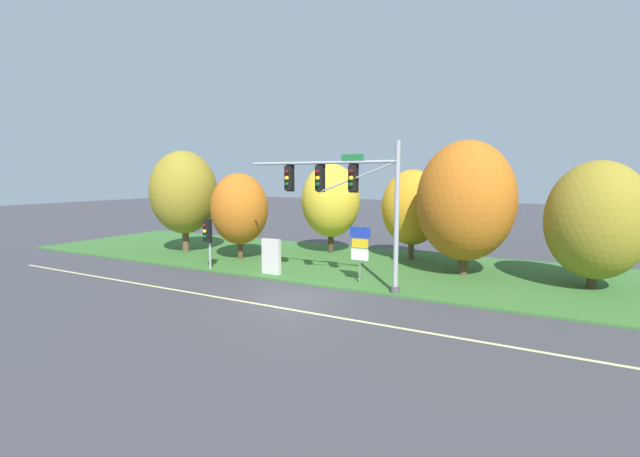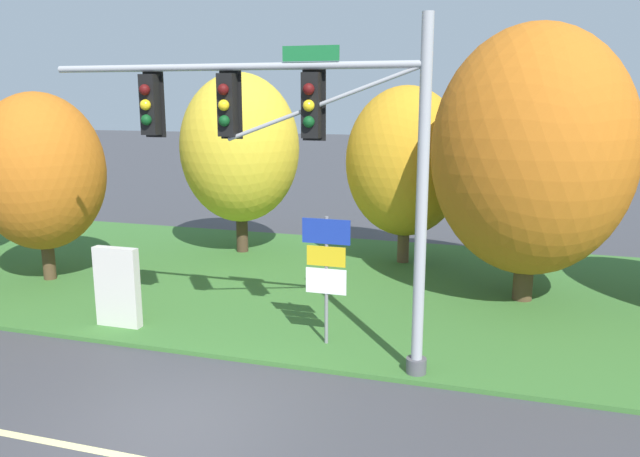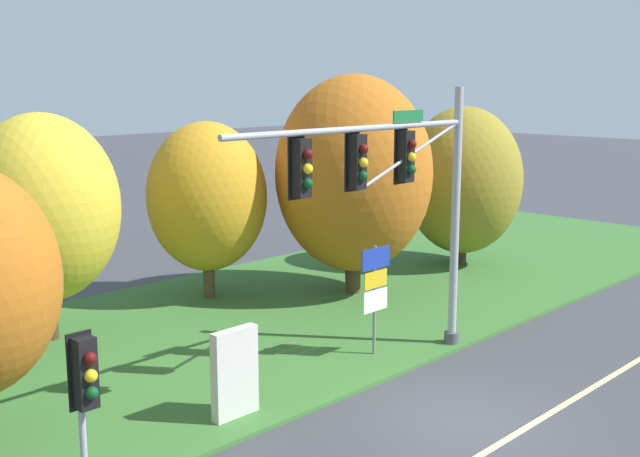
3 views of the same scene
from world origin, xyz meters
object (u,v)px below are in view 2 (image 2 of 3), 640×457
Objects in this scene: tree_tall_centre at (532,152)px; tree_left_of_mast at (40,172)px; traffic_signal_mast at (295,139)px; info_kiosk at (117,287)px; route_sign_post at (326,263)px; tree_behind_signpost at (240,148)px; tree_mid_verge at (406,162)px.

tree_left_of_mast is at bearing -171.14° from tree_tall_centre.
traffic_signal_mast reaches higher than info_kiosk.
tree_tall_centre is (13.41, 2.09, 0.75)m from tree_left_of_mast.
route_sign_post is (0.36, 0.92, -2.68)m from traffic_signal_mast.
info_kiosk is (0.19, -7.53, -2.65)m from tree_behind_signpost.
traffic_signal_mast is 4.19× the size of info_kiosk.
tree_behind_signpost is (-5.16, 7.13, 1.77)m from route_sign_post.
tree_behind_signpost is 5.63m from tree_mid_verge.
traffic_signal_mast is 1.12× the size of tree_tall_centre.
traffic_signal_mast is 1.40× the size of tree_mid_verge.
tree_left_of_mast reaches higher than info_kiosk.
traffic_signal_mast is 1.46× the size of tree_left_of_mast.
tree_behind_signpost is at bearing 49.39° from tree_left_of_mast.
route_sign_post is at bearing 4.51° from info_kiosk.
tree_behind_signpost reaches higher than route_sign_post.
info_kiosk is at bearing 173.55° from traffic_signal_mast.
tree_tall_centre is 10.75m from info_kiosk.
traffic_signal_mast is 8.40m from tree_mid_verge.
tree_mid_verge is at bearing 27.27° from tree_left_of_mast.
info_kiosk is at bearing -152.08° from tree_tall_centre.
tree_behind_signpost is (-4.81, 8.05, -0.92)m from traffic_signal_mast.
tree_left_of_mast is (-8.91, 3.27, -1.32)m from traffic_signal_mast.
tree_mid_verge is at bearing 2.31° from tree_behind_signpost.
route_sign_post is 0.40× the size of tree_tall_centre.
tree_tall_centre reaches higher than route_sign_post.
info_kiosk is (-5.43, -7.75, -2.34)m from tree_mid_verge.
route_sign_post is 0.50× the size of tree_mid_verge.
tree_tall_centre is (4.51, 5.36, -0.57)m from traffic_signal_mast.
tree_left_of_mast is at bearing 147.38° from info_kiosk.
tree_behind_signpost reaches higher than info_kiosk.
tree_behind_signpost is at bearing 125.89° from route_sign_post.
traffic_signal_mast is 1.30× the size of tree_behind_signpost.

